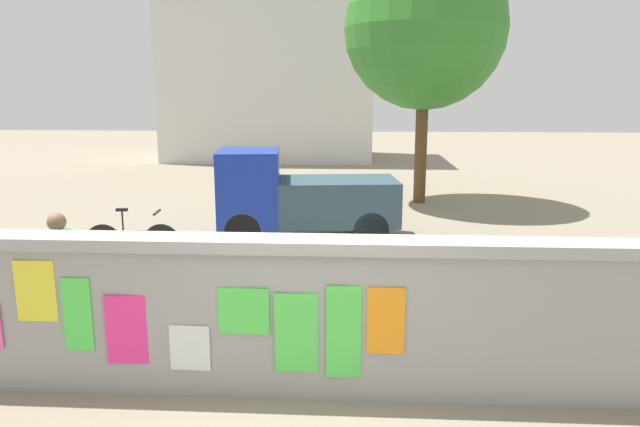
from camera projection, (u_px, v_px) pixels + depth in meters
name	position (u px, v px, depth m)	size (l,w,h in m)	color
ground	(336.00, 221.00, 13.85)	(60.00, 60.00, 0.00)	gray
poster_wall	(309.00, 316.00, 5.86)	(8.41, 0.42, 1.63)	#969696
auto_rickshaw_truck	(298.00, 196.00, 12.02)	(3.74, 1.89, 1.85)	black
motorcycle	(523.00, 273.00, 8.47)	(1.90, 0.56, 0.87)	black
bicycle_near	(241.00, 313.00, 7.20)	(1.71, 0.44, 0.95)	black
bicycle_far	(132.00, 240.00, 10.67)	(1.71, 0.44, 0.95)	black
person_walking	(61.00, 264.00, 7.07)	(0.40, 0.40, 1.62)	purple
tree_roadside	(425.00, 28.00, 15.23)	(4.21, 4.21, 6.70)	brown
building_background	(271.00, 72.00, 25.95)	(9.14, 5.51, 7.54)	silver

